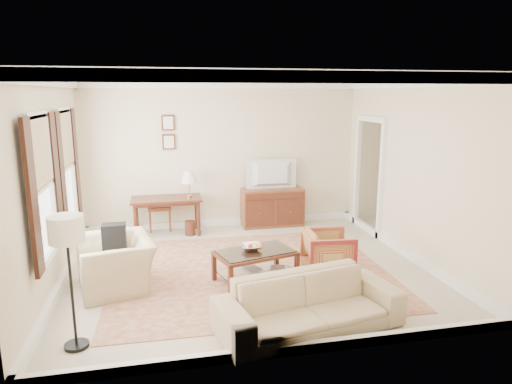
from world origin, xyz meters
name	(u,v)px	position (x,y,z in m)	size (l,w,h in m)	color
room_shell	(247,108)	(0.00, 0.00, 2.47)	(5.51, 5.01, 2.91)	beige
annex_bedroom	(457,213)	(4.49, 1.15, 0.34)	(3.00, 2.70, 2.90)	beige
window_front	(42,188)	(-2.70, -0.70, 1.55)	(0.12, 1.56, 1.80)	#CCB284
window_rear	(66,167)	(-2.70, 0.90, 1.55)	(0.12, 1.56, 1.80)	#CCB284
doorway	(369,177)	(2.71, 1.50, 1.08)	(0.10, 1.12, 2.25)	white
rug	(250,272)	(0.00, -0.16, 0.01)	(4.12, 3.53, 0.01)	maroon
writing_desk	(167,203)	(-1.17, 2.07, 0.61)	(1.32, 0.66, 0.72)	#522617
desk_chair	(159,204)	(-1.31, 2.42, 0.53)	(0.45, 0.45, 1.05)	brown
desk_lamp	(189,184)	(-0.73, 2.07, 0.97)	(0.32, 0.32, 0.50)	silver
framed_prints	(168,132)	(-1.07, 2.47, 1.94)	(0.25, 0.04, 0.68)	#522617
sideboard	(272,207)	(0.96, 2.23, 0.39)	(1.26, 0.48, 0.77)	brown
tv	(273,165)	(0.96, 2.21, 1.26)	(0.98, 0.56, 0.13)	black
coffee_table	(255,258)	(0.01, -0.52, 0.36)	(1.24, 0.92, 0.47)	#522617
fruit_bowl	(251,246)	(-0.04, -0.46, 0.52)	(0.42, 0.42, 0.10)	silver
book_a	(245,270)	(-0.13, -0.51, 0.18)	(0.28, 0.04, 0.38)	brown
book_b	(270,269)	(0.23, -0.53, 0.18)	(0.28, 0.03, 0.38)	brown
striped_armchair	(328,250)	(1.16, -0.43, 0.36)	(0.70, 0.66, 0.72)	maroon
club_armchair	(115,255)	(-1.93, -0.33, 0.48)	(1.10, 0.71, 0.96)	tan
backpack	(114,235)	(-1.95, -0.20, 0.73)	(0.32, 0.22, 0.40)	black
sofa	(309,296)	(0.33, -1.99, 0.42)	(2.13, 0.62, 0.83)	tan
floor_lamp	(67,239)	(-2.24, -1.83, 1.22)	(0.36, 0.36, 1.47)	black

